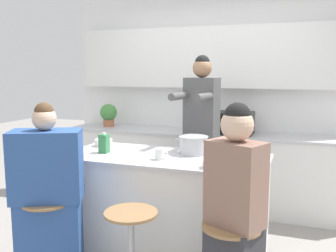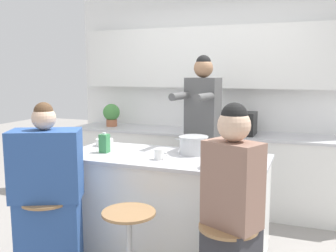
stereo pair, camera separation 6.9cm
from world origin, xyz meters
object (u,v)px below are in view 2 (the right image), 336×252
person_wrapped_blanket (48,200)px  potted_plant (111,114)px  fruit_bowl (105,142)px  coffee_cup_near (159,154)px  person_cooking (202,143)px  microwave (233,123)px  cooking_pot (193,145)px  banana_bunch (77,152)px  kitchen_island (165,206)px  juice_carton (104,143)px  person_seated_near (232,223)px  bar_stool_center (129,251)px  bar_stool_leftmost (48,236)px

person_wrapped_blanket → potted_plant: person_wrapped_blanket is taller
fruit_bowl → coffee_cup_near: coffee_cup_near is taller
person_cooking → microwave: (0.18, 0.69, 0.13)m
cooking_pot → banana_bunch: (-0.96, -0.39, -0.05)m
kitchen_island → potted_plant: size_ratio=5.90×
juice_carton → potted_plant: potted_plant is taller
banana_bunch → cooking_pot: bearing=22.0°
cooking_pot → microwave: microwave is taller
person_seated_near → potted_plant: 2.96m
bar_stool_center → juice_carton: (-0.56, 0.63, 0.64)m
person_seated_near → bar_stool_center: bearing=-154.7°
banana_bunch → juice_carton: size_ratio=0.97×
juice_carton → potted_plant: (-0.76, 1.48, 0.08)m
bar_stool_leftmost → person_wrapped_blanket: (0.00, 0.02, 0.29)m
banana_bunch → juice_carton: (0.19, 0.16, 0.06)m
kitchen_island → banana_bunch: bearing=-162.5°
kitchen_island → potted_plant: 2.03m
person_seated_near → juice_carton: (-1.28, 0.62, 0.32)m
person_seated_near → juice_carton: size_ratio=8.02×
coffee_cup_near → banana_bunch: (-0.75, -0.09, -0.02)m
cooking_pot → microwave: (0.11, 1.22, 0.05)m
bar_stool_leftmost → cooking_pot: cooking_pot is taller
person_seated_near → microwave: person_seated_near is taller
person_cooking → kitchen_island: bearing=-95.0°
banana_bunch → person_seated_near: bearing=-17.1°
person_wrapped_blanket → potted_plant: 2.23m
kitchen_island → microwave: size_ratio=3.39×
cooking_pot → person_cooking: bearing=97.5°
person_cooking → banana_bunch: person_cooking is taller
person_cooking → cooking_pot: size_ratio=5.23×
person_wrapped_blanket → cooking_pot: bearing=17.1°
kitchen_island → person_wrapped_blanket: (-0.71, -0.69, 0.20)m
bar_stool_center → coffee_cup_near: 0.81m
person_wrapped_blanket → coffee_cup_near: 0.95m
bar_stool_center → fruit_bowl: fruit_bowl is taller
person_wrapped_blanket → cooking_pot: 1.29m
person_seated_near → cooking_pot: 1.03m
person_wrapped_blanket → banana_bunch: (-0.03, 0.45, 0.29)m
bar_stool_center → person_wrapped_blanket: bearing=179.1°
coffee_cup_near → microwave: 1.56m
microwave → banana_bunch: bearing=-123.4°
kitchen_island → fruit_bowl: size_ratio=10.40×
person_seated_near → coffee_cup_near: bearing=167.6°
bar_stool_leftmost → potted_plant: 2.32m
banana_bunch → microwave: (1.06, 1.61, 0.10)m
bar_stool_center → microwave: bearing=81.2°
kitchen_island → person_seated_near: person_seated_near is taller
person_cooking → cooking_pot: 0.55m
fruit_bowl → banana_bunch: size_ratio=0.97×
cooking_pot → potted_plant: potted_plant is taller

